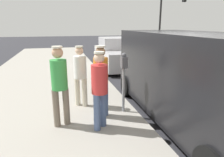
{
  "coord_description": "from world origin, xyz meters",
  "views": [
    {
      "loc": [
        2.86,
        4.38,
        2.32
      ],
      "look_at": [
        1.65,
        -0.17,
        1.05
      ],
      "focal_mm": 31.95,
      "sensor_mm": 36.0,
      "label": 1
    }
  ],
  "objects_px": {
    "parking_meter_near": "(124,73)",
    "pedestrian_in_white": "(80,73)",
    "parked_sedan_behind": "(116,54)",
    "pedestrian_in_orange": "(101,77)",
    "pedestrian_in_red": "(100,86)",
    "traffic_light_corner": "(169,11)",
    "pedestrian_in_green": "(59,81)",
    "parked_van": "(192,76)"
  },
  "relations": [
    {
      "from": "pedestrian_in_white",
      "to": "parked_sedan_behind",
      "type": "xyz_separation_m",
      "value": [
        -2.55,
        -5.36,
        -0.34
      ]
    },
    {
      "from": "pedestrian_in_green",
      "to": "pedestrian_in_red",
      "type": "height_order",
      "value": "pedestrian_in_green"
    },
    {
      "from": "pedestrian_in_red",
      "to": "pedestrian_in_orange",
      "type": "bearing_deg",
      "value": -104.19
    },
    {
      "from": "parking_meter_near",
      "to": "pedestrian_in_white",
      "type": "height_order",
      "value": "pedestrian_in_white"
    },
    {
      "from": "pedestrian_in_green",
      "to": "traffic_light_corner",
      "type": "distance_m",
      "value": 15.48
    },
    {
      "from": "traffic_light_corner",
      "to": "parked_van",
      "type": "bearing_deg",
      "value": 62.34
    },
    {
      "from": "parking_meter_near",
      "to": "pedestrian_in_red",
      "type": "relative_size",
      "value": 0.91
    },
    {
      "from": "traffic_light_corner",
      "to": "pedestrian_in_orange",
      "type": "bearing_deg",
      "value": 54.09
    },
    {
      "from": "pedestrian_in_white",
      "to": "parked_van",
      "type": "relative_size",
      "value": 0.31
    },
    {
      "from": "pedestrian_in_red",
      "to": "parked_van",
      "type": "xyz_separation_m",
      "value": [
        -2.25,
        -0.1,
        0.06
      ]
    },
    {
      "from": "pedestrian_in_orange",
      "to": "traffic_light_corner",
      "type": "xyz_separation_m",
      "value": [
        -8.53,
        -11.78,
        2.38
      ]
    },
    {
      "from": "parked_van",
      "to": "traffic_light_corner",
      "type": "height_order",
      "value": "traffic_light_corner"
    },
    {
      "from": "pedestrian_in_orange",
      "to": "pedestrian_in_white",
      "type": "bearing_deg",
      "value": -62.97
    },
    {
      "from": "pedestrian_in_red",
      "to": "pedestrian_in_white",
      "type": "bearing_deg",
      "value": -79.48
    },
    {
      "from": "parked_van",
      "to": "pedestrian_in_white",
      "type": "bearing_deg",
      "value": -26.9
    },
    {
      "from": "pedestrian_in_orange",
      "to": "pedestrian_in_red",
      "type": "distance_m",
      "value": 0.6
    },
    {
      "from": "parking_meter_near",
      "to": "pedestrian_in_orange",
      "type": "relative_size",
      "value": 0.89
    },
    {
      "from": "pedestrian_in_orange",
      "to": "pedestrian_in_white",
      "type": "xyz_separation_m",
      "value": [
        0.4,
        -0.78,
        -0.05
      ]
    },
    {
      "from": "pedestrian_in_white",
      "to": "pedestrian_in_red",
      "type": "relative_size",
      "value": 0.99
    },
    {
      "from": "pedestrian_in_orange",
      "to": "pedestrian_in_green",
      "type": "height_order",
      "value": "pedestrian_in_green"
    },
    {
      "from": "parked_van",
      "to": "traffic_light_corner",
      "type": "distance_m",
      "value": 14.05
    },
    {
      "from": "pedestrian_in_orange",
      "to": "pedestrian_in_green",
      "type": "xyz_separation_m",
      "value": [
        0.94,
        0.24,
        0.03
      ]
    },
    {
      "from": "pedestrian_in_red",
      "to": "parked_sedan_behind",
      "type": "height_order",
      "value": "pedestrian_in_red"
    },
    {
      "from": "pedestrian_in_red",
      "to": "traffic_light_corner",
      "type": "bearing_deg",
      "value": -125.07
    },
    {
      "from": "pedestrian_in_green",
      "to": "parking_meter_near",
      "type": "bearing_deg",
      "value": -167.25
    },
    {
      "from": "parking_meter_near",
      "to": "pedestrian_in_orange",
      "type": "distance_m",
      "value": 0.61
    },
    {
      "from": "pedestrian_in_red",
      "to": "parked_van",
      "type": "distance_m",
      "value": 2.25
    },
    {
      "from": "pedestrian_in_white",
      "to": "pedestrian_in_red",
      "type": "xyz_separation_m",
      "value": [
        -0.25,
        1.36,
        0.01
      ]
    },
    {
      "from": "pedestrian_in_orange",
      "to": "pedestrian_in_red",
      "type": "xyz_separation_m",
      "value": [
        0.15,
        0.58,
        -0.04
      ]
    },
    {
      "from": "traffic_light_corner",
      "to": "pedestrian_in_white",
      "type": "bearing_deg",
      "value": 50.92
    },
    {
      "from": "pedestrian_in_white",
      "to": "parked_van",
      "type": "distance_m",
      "value": 2.81
    },
    {
      "from": "parking_meter_near",
      "to": "pedestrian_in_white",
      "type": "relative_size",
      "value": 0.92
    },
    {
      "from": "parking_meter_near",
      "to": "pedestrian_in_green",
      "type": "bearing_deg",
      "value": 12.75
    },
    {
      "from": "pedestrian_in_green",
      "to": "pedestrian_in_red",
      "type": "bearing_deg",
      "value": 156.56
    },
    {
      "from": "pedestrian_in_orange",
      "to": "parked_sedan_behind",
      "type": "xyz_separation_m",
      "value": [
        -2.15,
        -6.14,
        -0.39
      ]
    },
    {
      "from": "pedestrian_in_white",
      "to": "pedestrian_in_red",
      "type": "bearing_deg",
      "value": 100.52
    },
    {
      "from": "pedestrian_in_green",
      "to": "pedestrian_in_white",
      "type": "xyz_separation_m",
      "value": [
        -0.54,
        -1.02,
        -0.07
      ]
    },
    {
      "from": "parking_meter_near",
      "to": "pedestrian_in_green",
      "type": "relative_size",
      "value": 0.87
    },
    {
      "from": "parking_meter_near",
      "to": "pedestrian_in_red",
      "type": "bearing_deg",
      "value": 42.83
    },
    {
      "from": "parking_meter_near",
      "to": "parked_sedan_behind",
      "type": "height_order",
      "value": "parking_meter_near"
    },
    {
      "from": "parking_meter_near",
      "to": "parked_sedan_behind",
      "type": "bearing_deg",
      "value": -104.43
    },
    {
      "from": "pedestrian_in_orange",
      "to": "traffic_light_corner",
      "type": "bearing_deg",
      "value": -125.91
    }
  ]
}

